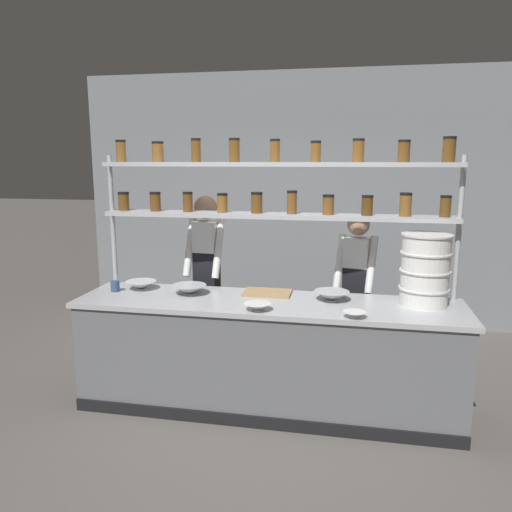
% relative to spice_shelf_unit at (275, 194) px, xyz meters
% --- Properties ---
extents(ground_plane, '(40.00, 40.00, 0.00)m').
position_rel_spice_shelf_unit_xyz_m(ground_plane, '(-0.01, -0.33, -1.76)').
color(ground_plane, '#5B5651').
extents(back_wall, '(5.54, 0.12, 3.11)m').
position_rel_spice_shelf_unit_xyz_m(back_wall, '(-0.01, 2.07, -0.21)').
color(back_wall, gray).
rests_on(back_wall, ground_plane).
extents(prep_counter, '(3.14, 0.76, 0.92)m').
position_rel_spice_shelf_unit_xyz_m(prep_counter, '(-0.01, -0.33, -1.30)').
color(prep_counter, slate).
rests_on(prep_counter, ground_plane).
extents(spice_shelf_unit, '(3.02, 0.28, 2.23)m').
position_rel_spice_shelf_unit_xyz_m(spice_shelf_unit, '(0.00, 0.00, 0.00)').
color(spice_shelf_unit, '#ADAFB5').
rests_on(spice_shelf_unit, ground_plane).
extents(chef_left, '(0.38, 0.31, 1.72)m').
position_rel_spice_shelf_unit_xyz_m(chef_left, '(-0.71, 0.31, -0.77)').
color(chef_left, black).
rests_on(chef_left, ground_plane).
extents(chef_center, '(0.41, 0.33, 1.58)m').
position_rel_spice_shelf_unit_xyz_m(chef_center, '(0.70, 0.34, -0.86)').
color(chef_center, black).
rests_on(chef_center, ground_plane).
extents(container_stack, '(0.39, 0.39, 0.57)m').
position_rel_spice_shelf_unit_xyz_m(container_stack, '(1.22, -0.20, -0.56)').
color(container_stack, white).
rests_on(container_stack, prep_counter).
extents(cutting_board, '(0.40, 0.26, 0.02)m').
position_rel_spice_shelf_unit_xyz_m(cutting_board, '(-0.04, -0.12, -0.83)').
color(cutting_board, '#A88456').
rests_on(cutting_board, prep_counter).
extents(prep_bowl_near_left, '(0.29, 0.29, 0.08)m').
position_rel_spice_shelf_unit_xyz_m(prep_bowl_near_left, '(-0.70, -0.25, -0.80)').
color(prep_bowl_near_left, '#B2B7BC').
rests_on(prep_bowl_near_left, prep_counter).
extents(prep_bowl_center_front, '(0.17, 0.17, 0.05)m').
position_rel_spice_shelf_unit_xyz_m(prep_bowl_center_front, '(0.69, -0.64, -0.82)').
color(prep_bowl_center_front, white).
rests_on(prep_bowl_center_front, prep_counter).
extents(prep_bowl_center_back, '(0.21, 0.21, 0.06)m').
position_rel_spice_shelf_unit_xyz_m(prep_bowl_center_back, '(-0.04, -0.60, -0.82)').
color(prep_bowl_center_back, silver).
rests_on(prep_bowl_center_back, prep_counter).
extents(prep_bowl_near_right, '(0.27, 0.27, 0.07)m').
position_rel_spice_shelf_unit_xyz_m(prep_bowl_near_right, '(-1.17, -0.17, -0.81)').
color(prep_bowl_near_right, silver).
rests_on(prep_bowl_near_right, prep_counter).
extents(prep_bowl_far_left, '(0.29, 0.29, 0.08)m').
position_rel_spice_shelf_unit_xyz_m(prep_bowl_far_left, '(0.50, -0.22, -0.80)').
color(prep_bowl_far_left, '#B2B7BC').
rests_on(prep_bowl_far_left, prep_counter).
extents(serving_cup_front, '(0.08, 0.08, 0.09)m').
position_rel_spice_shelf_unit_xyz_m(serving_cup_front, '(-1.36, -0.28, -0.80)').
color(serving_cup_front, '#334C70').
rests_on(serving_cup_front, prep_counter).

